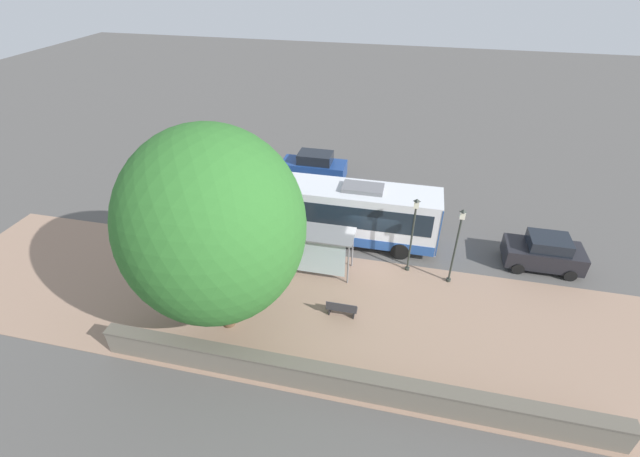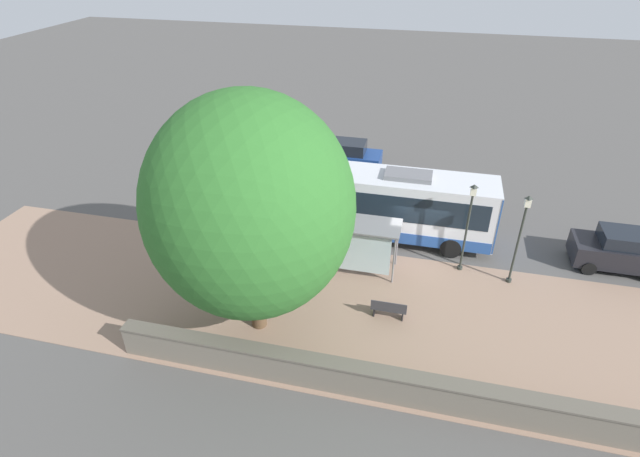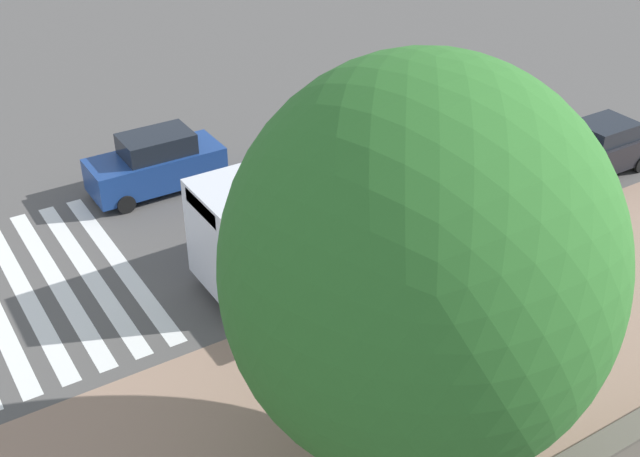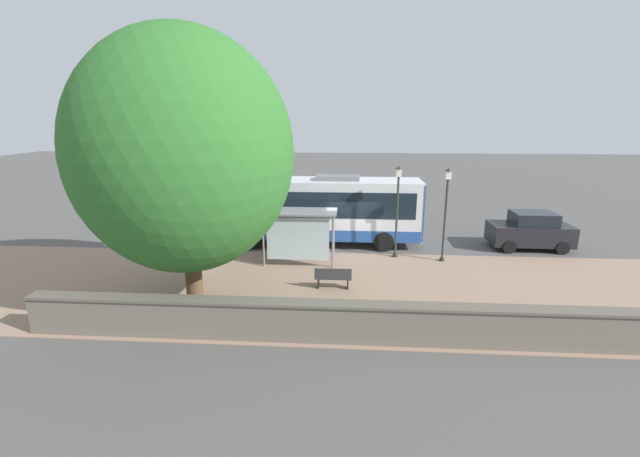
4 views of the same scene
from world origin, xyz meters
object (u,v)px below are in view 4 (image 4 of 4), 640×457
Objects in this scene: bench at (333,278)px; street_lamp_far at (397,204)px; parked_car_behind_bus at (530,231)px; shade_tree at (184,153)px; pedestrian at (246,230)px; street_lamp_near at (446,207)px; bus at (323,209)px; parked_car_far_lane at (277,199)px; bus_shelter at (299,220)px.

bench is 5.43m from street_lamp_far.
street_lamp_far reaches higher than parked_car_behind_bus.
shade_tree is at bearing 117.41° from parked_car_behind_bus.
pedestrian is 0.45× the size of parked_car_behind_bus.
bench is 0.33× the size of street_lamp_near.
parked_car_far_lane is at bearing 27.67° from bus.
pedestrian is 0.41× the size of street_lamp_far.
parked_car_behind_bus is at bearing -91.08° from bus.
street_lamp_far is at bearing 77.66° from street_lamp_near.
bench is at bearing 126.43° from street_lamp_near.
bus is at bearing 59.87° from street_lamp_far.
shade_tree is (-5.75, 7.76, 2.79)m from street_lamp_far.
bus_shelter is 2.36× the size of bench.
bench is at bearing -161.40° from parked_car_far_lane.
street_lamp_near is at bearing -114.04° from bus.
parked_car_behind_bus is 15.94m from parked_car_far_lane.
bench is 7.15m from shade_tree.
bus_shelter is 0.87× the size of parked_car_behind_bus.
street_lamp_near is at bearing -135.46° from parked_car_far_lane.
street_lamp_near is 1.11× the size of parked_car_behind_bus.
street_lamp_near is at bearing -53.57° from bench.
street_lamp_near reaches higher than parked_car_behind_bus.
parked_car_behind_bus reaches higher than pedestrian.
pedestrian is 0.38× the size of parked_car_far_lane.
pedestrian is 0.19× the size of shade_tree.
street_lamp_far is at bearing -75.05° from bus_shelter.
bus_shelter is 1.91× the size of pedestrian.
bus is 4.23m from street_lamp_far.
bench is 6.51m from street_lamp_near.
shade_tree reaches higher than bus.
shade_tree is 15.46m from parked_car_far_lane.
parked_car_far_lane is (6.99, 3.66, -0.86)m from bus.
pedestrian is 8.54m from parked_car_far_lane.
bus is 9.54m from shade_tree.
parked_car_far_lane is at bearing 15.13° from bus_shelter.
bus_shelter is 6.53m from shade_tree.
bench is (-4.66, -4.53, -0.58)m from pedestrian.
bench is at bearing -135.81° from pedestrian.
street_lamp_far is (0.47, 2.13, 0.02)m from street_lamp_near.
bench is 0.15× the size of shade_tree.
shade_tree is at bearing 126.51° from street_lamp_far.
bus_shelter is at bearing -121.20° from pedestrian.
parked_car_behind_bus reaches higher than bench.
street_lamp_near reaches higher than pedestrian.
bus_shelter is 0.73× the size of parked_car_far_lane.
pedestrian is 14.38m from parked_car_behind_bus.
bus is 6.42m from bench.
bus is at bearing -27.96° from shade_tree.
street_lamp_far is (4.12, -2.82, 2.12)m from bench.
bus_shelter is at bearing 104.95° from street_lamp_far.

